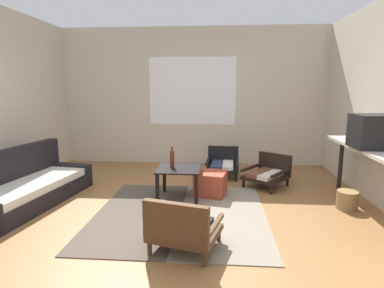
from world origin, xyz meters
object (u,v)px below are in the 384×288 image
couch (24,188)px  ottoman_orange (211,184)px  armchair_striped_foreground (183,228)px  wicker_basket (347,200)px  crt_television (375,131)px  glass_bottle (172,159)px  console_shelf (370,154)px  armchair_corner (268,172)px  coffee_table (179,174)px  armchair_by_window (223,163)px  clay_vase (356,133)px

couch → ottoman_orange: couch is taller
armchair_striped_foreground → wicker_basket: (1.99, 1.26, -0.13)m
crt_television → glass_bottle: size_ratio=1.73×
crt_television → armchair_striped_foreground: bearing=-153.5°
wicker_basket → ottoman_orange: bearing=167.8°
armchair_striped_foreground → couch: bearing=154.5°
console_shelf → wicker_basket: size_ratio=6.96×
armchair_striped_foreground → armchair_corner: 2.43m
wicker_basket → glass_bottle: bearing=175.3°
armchair_striped_foreground → armchair_corner: size_ratio=0.89×
coffee_table → ottoman_orange: size_ratio=1.48×
wicker_basket → armchair_by_window: bearing=137.8°
couch → glass_bottle: bearing=11.3°
coffee_table → armchair_by_window: (0.62, 1.26, -0.14)m
console_shelf → ottoman_orange: bearing=166.2°
armchair_corner → glass_bottle: 1.63m
crt_television → glass_bottle: 2.54m
console_shelf → crt_television: size_ratio=3.66×
armchair_by_window → armchair_corner: 0.89m
console_shelf → glass_bottle: 2.49m
coffee_table → console_shelf: console_shelf is taller
armchair_striped_foreground → glass_bottle: bearing=101.8°
couch → console_shelf: size_ratio=1.12×
glass_bottle → wicker_basket: bearing=-4.7°
ottoman_orange → wicker_basket: ottoman_orange is taller
console_shelf → crt_television: bearing=-92.0°
coffee_table → ottoman_orange: coffee_table is taller
couch → coffee_table: bearing=10.4°
coffee_table → armchair_striped_foreground: bearing=-81.9°
couch → coffee_table: couch is taller
wicker_basket → couch: bearing=-177.3°
couch → glass_bottle: size_ratio=7.07×
coffee_table → console_shelf: 2.42m
armchair_striped_foreground → console_shelf: (2.17, 1.17, 0.50)m
armchair_by_window → clay_vase: 2.20m
crt_television → wicker_basket: (-0.17, 0.18, -0.92)m
ottoman_orange → glass_bottle: glass_bottle is taller
armchair_by_window → crt_television: 2.51m
glass_bottle → armchair_corner: bearing=26.5°
couch → crt_television: 4.47m
clay_vase → crt_television: bearing=-90.4°
console_shelf → armchair_by_window: bearing=139.0°
coffee_table → glass_bottle: size_ratio=2.18×
armchair_by_window → armchair_striped_foreground: armchair_striped_foreground is taller
couch → armchair_corner: bearing=18.1°
glass_bottle → ottoman_orange: bearing=20.2°
clay_vase → armchair_corner: bearing=151.2°
crt_television → wicker_basket: bearing=133.4°
coffee_table → ottoman_orange: (0.43, 0.21, -0.20)m
couch → armchair_striped_foreground: couch is taller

